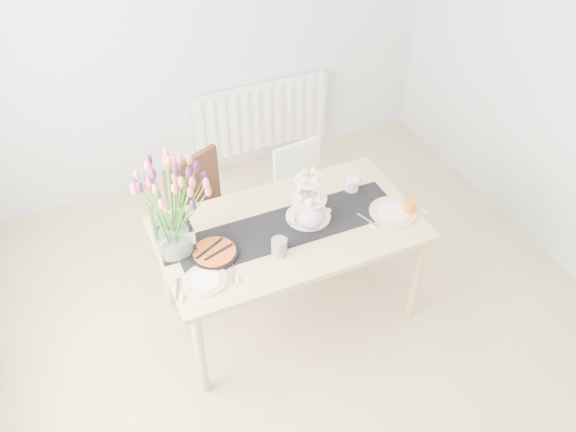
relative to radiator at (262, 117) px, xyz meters
name	(u,v)px	position (x,y,z in m)	size (l,w,h in m)	color
room_shell	(330,204)	(-0.50, -2.19, 0.85)	(4.50, 4.50, 4.50)	tan
radiator	(262,117)	(0.00, 0.00, 0.00)	(1.20, 0.08, 0.60)	white
dining_table	(289,236)	(-0.50, -1.70, 0.22)	(1.60, 0.90, 0.75)	tan
chair_brown	(207,210)	(-0.85, -1.09, 0.08)	(0.59, 0.59, 0.90)	#361C13
chair_white	(304,188)	(-0.09, -1.04, 0.00)	(0.44, 0.44, 0.78)	white
table_runner	(289,226)	(-0.50, -1.70, 0.30)	(1.40, 0.35, 0.01)	black
tulip_vase	(168,197)	(-1.19, -1.63, 0.71)	(0.73, 0.73, 0.63)	silver
cake_stand	(309,203)	(-0.36, -1.68, 0.42)	(0.28, 0.28, 0.41)	gold
teapot	(310,217)	(-0.39, -1.75, 0.38)	(0.26, 0.21, 0.17)	silver
cream_jug	(352,185)	(0.01, -1.54, 0.35)	(0.09, 0.09, 0.09)	white
tart_tin	(215,253)	(-1.00, -1.75, 0.32)	(0.28, 0.28, 0.03)	black
mug_grey	(279,247)	(-0.65, -1.89, 0.35)	(0.09, 0.09, 0.11)	gray
mug_orange	(409,207)	(0.23, -1.88, 0.35)	(0.08, 0.08, 0.09)	orange
plate_left	(205,280)	(-1.11, -1.93, 0.31)	(0.25, 0.25, 0.01)	white
plate_right	(393,212)	(0.14, -1.85, 0.31)	(0.30, 0.30, 0.02)	white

